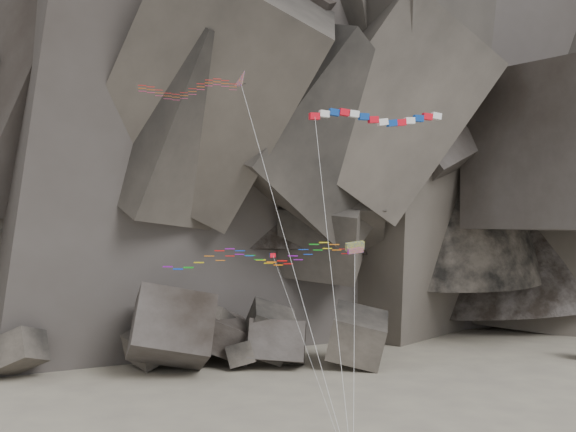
{
  "coord_description": "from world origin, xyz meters",
  "views": [
    {
      "loc": [
        -10.82,
        -54.07,
        18.89
      ],
      "look_at": [
        -2.75,
        6.0,
        18.46
      ],
      "focal_mm": 45.0,
      "sensor_mm": 36.0,
      "label": 1
    }
  ],
  "objects": [
    {
      "name": "delta_kite",
      "position": [
        -11.26,
        1.79,
        28.26
      ],
      "size": [
        14.72,
        11.65,
        28.43
      ],
      "rotation": [
        0.0,
        0.0,
        0.33
      ],
      "color": "red",
      "rests_on": "ground"
    },
    {
      "name": "pennant_kite",
      "position": [
        -3.41,
        2.21,
        12.36
      ],
      "size": [
        3.95,
        13.9,
        13.88
      ],
      "rotation": [
        0.0,
        0.0,
        0.55
      ],
      "color": "red",
      "rests_on": "ground"
    },
    {
      "name": "boulder_field",
      "position": [
        -7.2,
        32.69,
        2.61
      ],
      "size": [
        77.72,
        17.95,
        11.27
      ],
      "color": "#47423F",
      "rests_on": "ground"
    },
    {
      "name": "banner_kite",
      "position": [
        4.03,
        2.62,
        26.32
      ],
      "size": [
        11.35,
        12.54,
        25.55
      ],
      "rotation": [
        0.0,
        0.0,
        0.13
      ],
      "color": "red",
      "rests_on": "ground"
    },
    {
      "name": "parafoil_kite",
      "position": [
        -6.21,
        -0.2,
        15.53
      ],
      "size": [
        15.54,
        8.97,
        15.16
      ],
      "rotation": [
        0.0,
        0.0,
        0.22
      ],
      "color": "#DADF0C",
      "rests_on": "ground"
    },
    {
      "name": "headland",
      "position": [
        0.0,
        70.0,
        42.0
      ],
      "size": [
        110.0,
        70.0,
        84.0
      ],
      "primitive_type": null,
      "color": "#564F47",
      "rests_on": "ground"
    }
  ]
}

